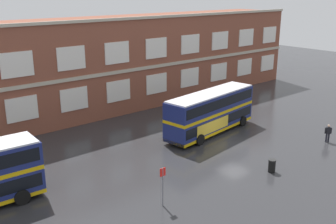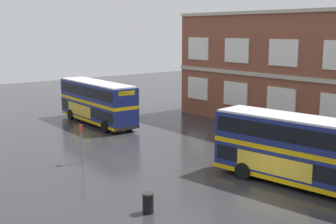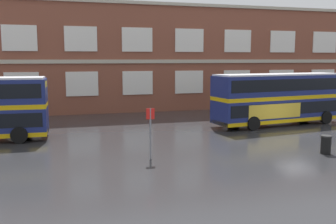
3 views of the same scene
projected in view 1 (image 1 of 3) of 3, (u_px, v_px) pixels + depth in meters
ground_plane at (218, 139)px, 37.39m from camera, size 120.00×120.00×0.00m
brick_terminal_building at (136, 60)px, 48.84m from camera, size 47.79×8.19×10.69m
double_decker_middle at (211, 112)px, 38.55m from camera, size 11.25×4.03×4.07m
waiting_passenger at (328, 133)px, 36.48m from camera, size 0.53×0.52×1.70m
bus_stand_flag at (163, 183)px, 25.51m from camera, size 0.44×0.10×2.70m
station_litter_bin at (272, 166)px, 30.63m from camera, size 0.60×0.60×1.03m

